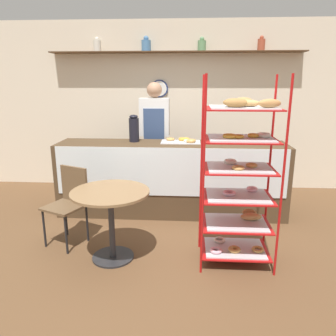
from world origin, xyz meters
TOP-DOWN VIEW (x-y plane):
  - ground_plane at (0.00, 0.00)m, footprint 14.00×14.00m
  - back_wall at (-0.00, 2.34)m, footprint 10.00×0.30m
  - display_counter at (0.00, 1.10)m, footprint 3.03×0.61m
  - pastry_rack at (0.72, -0.11)m, footprint 0.71×0.52m
  - person_worker at (-0.28, 1.68)m, footprint 0.43×0.23m
  - cafe_table at (-0.53, -0.15)m, footprint 0.78×0.78m
  - cafe_chair at (-1.08, 0.19)m, footprint 0.50×0.50m
  - coffee_carafe at (-0.51, 1.19)m, footprint 0.13×0.13m
  - donut_tray_counter at (0.15, 1.19)m, footprint 0.52×0.30m

SIDE VIEW (x-z plane):
  - ground_plane at x=0.00m, z-range 0.00..0.00m
  - display_counter at x=0.00m, z-range 0.00..0.98m
  - cafe_chair at x=-1.08m, z-range 0.09..0.95m
  - cafe_table at x=-0.53m, z-range 0.19..0.92m
  - pastry_rack at x=0.72m, z-range -0.02..1.81m
  - person_worker at x=-0.28m, z-range 0.09..1.84m
  - donut_tray_counter at x=0.15m, z-range 0.97..1.02m
  - coffee_carafe at x=-0.51m, z-range 0.97..1.33m
  - back_wall at x=0.00m, z-range 0.02..2.72m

